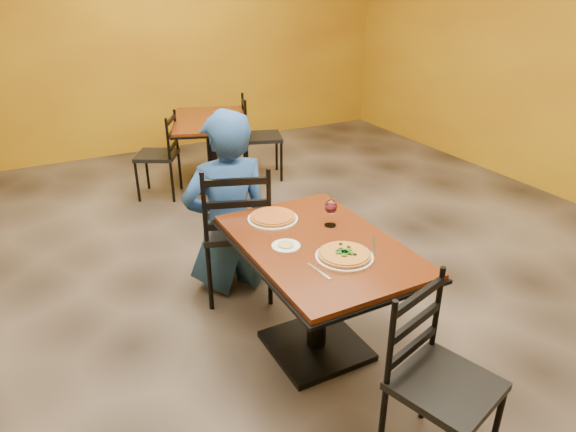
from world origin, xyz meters
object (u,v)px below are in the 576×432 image
chair_main_near (446,387)px  pizza_main (344,254)px  chair_main_far (237,228)px  pizza_far (273,217)px  chair_second_right (262,137)px  diner (227,201)px  plate_far (273,219)px  table_main (318,272)px  plate_main (344,257)px  chair_second_left (157,156)px  table_second (211,137)px  wine_glass (331,212)px  side_plate (286,246)px

chair_main_near → pizza_main: (-0.06, 0.75, 0.31)m
chair_main_far → pizza_far: 0.52m
chair_second_right → diner: 2.27m
pizza_main → plate_far: (-0.13, 0.60, -0.02)m
table_main → plate_main: bearing=-82.1°
table_main → chair_second_left: 2.90m
chair_second_right → diner: diner is taller
chair_main_near → pizza_far: (-0.19, 1.35, 0.31)m
pizza_main → chair_second_left: bearing=94.1°
chair_main_near → chair_main_far: 1.81m
chair_second_right → pizza_far: (-1.10, -2.51, 0.31)m
table_second → chair_main_near: (-0.32, -3.85, -0.10)m
chair_main_near → diner: diner is taller
diner → wine_glass: diner is taller
table_main → plate_main: size_ratio=3.97×
table_main → pizza_main: bearing=-82.1°
diner → pizza_main: bearing=103.7°
chair_second_left → diner: bearing=29.8°
chair_second_left → pizza_main: bearing=33.3°
chair_main_near → chair_second_left: bearing=77.5°
table_main → plate_far: (-0.10, 0.39, 0.20)m
side_plate → wine_glass: wine_glass is taller
chair_main_far → table_second: bearing=-85.7°
side_plate → pizza_far: bearing=75.4°
diner → pizza_far: 0.59m
chair_main_far → plate_main: chair_main_far is taller
chair_main_near → wine_glass: size_ratio=5.08×
diner → plate_far: 0.59m
table_main → table_second: (0.40, 2.89, -0.00)m
table_main → chair_second_right: chair_second_right is taller
chair_main_far → plate_main: bearing=120.1°
pizza_main → diner: bearing=99.9°
diner → plate_main: 1.20m
wine_glass → diner: bearing=113.0°
chair_main_far → diner: 0.21m
plate_main → diner: bearing=99.9°
table_second → chair_second_left: size_ratio=1.51×
table_main → chair_main_near: chair_main_near is taller
chair_main_near → plate_far: 1.39m
plate_main → side_plate: size_ratio=1.94×
chair_main_far → chair_second_left: chair_main_far is taller
chair_main_near → side_plate: (-0.28, 1.00, 0.30)m
table_second → pizza_far: bearing=-101.3°
table_second → chair_second_left: chair_second_left is taller
chair_main_far → plate_far: chair_main_far is taller
table_main → chair_second_left: chair_second_left is taller
side_plate → wine_glass: bearing=17.4°
chair_second_right → pizza_main: 3.27m
chair_main_near → wine_glass: (0.08, 1.11, 0.38)m
pizza_far → pizza_main: bearing=-77.8°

